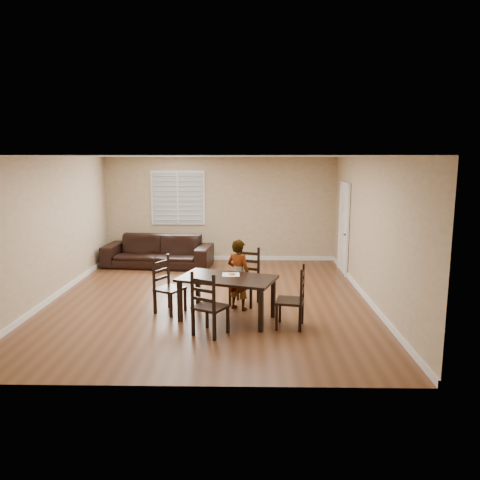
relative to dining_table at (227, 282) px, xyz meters
name	(u,v)px	position (x,y,z in m)	size (l,w,h in m)	color
ground	(210,299)	(-0.39, 1.15, -0.64)	(7.00, 7.00, 0.00)	brown
room	(211,204)	(-0.35, 1.33, 1.17)	(6.04, 7.04, 2.72)	tan
dining_table	(227,282)	(0.00, 0.00, 0.00)	(1.75, 1.32, 0.73)	black
chair_near	(247,278)	(0.32, 0.95, -0.16)	(0.60, 0.58, 1.05)	black
chair_far	(206,308)	(-0.29, -0.78, -0.18)	(0.60, 0.59, 1.00)	black
chair_left	(165,287)	(-1.12, 0.40, -0.19)	(0.58, 0.59, 0.99)	black
chair_right	(298,300)	(1.13, -0.36, -0.19)	(0.50, 0.52, 1.00)	black
child	(239,275)	(0.18, 0.53, 0.00)	(0.46, 0.30, 1.27)	gray
napkin	(231,275)	(0.06, 0.17, 0.09)	(0.29, 0.29, 0.00)	beige
donut	(232,273)	(0.07, 0.16, 0.11)	(0.11, 0.11, 0.04)	gold
sofa	(158,251)	(-1.90, 3.86, -0.25)	(2.65, 1.03, 0.77)	black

